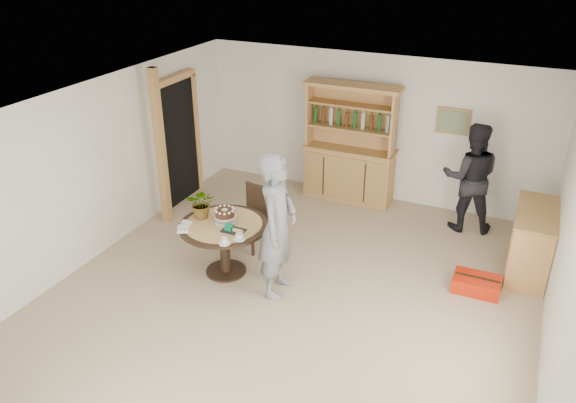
# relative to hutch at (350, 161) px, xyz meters

# --- Properties ---
(ground) EXTENTS (7.00, 7.00, 0.00)m
(ground) POSITION_rel_hutch_xyz_m (0.30, -3.24, -0.69)
(ground) COLOR #C4B186
(ground) RESTS_ON ground
(room_shell) EXTENTS (6.04, 7.04, 2.52)m
(room_shell) POSITION_rel_hutch_xyz_m (0.30, -3.23, 1.05)
(room_shell) COLOR white
(room_shell) RESTS_ON ground
(doorway) EXTENTS (0.13, 1.10, 2.18)m
(doorway) POSITION_rel_hutch_xyz_m (-2.63, -1.24, 0.42)
(doorway) COLOR black
(doorway) RESTS_ON ground
(pine_post) EXTENTS (0.12, 0.12, 2.50)m
(pine_post) POSITION_rel_hutch_xyz_m (-2.40, -2.04, 0.56)
(pine_post) COLOR #B2874B
(pine_post) RESTS_ON ground
(hutch) EXTENTS (1.62, 0.54, 2.04)m
(hutch) POSITION_rel_hutch_xyz_m (0.00, 0.00, 0.00)
(hutch) COLOR tan
(hutch) RESTS_ON ground
(sideboard) EXTENTS (0.54, 1.26, 0.94)m
(sideboard) POSITION_rel_hutch_xyz_m (3.04, -1.24, -0.22)
(sideboard) COLOR tan
(sideboard) RESTS_ON ground
(dining_table) EXTENTS (1.20, 1.20, 0.76)m
(dining_table) POSITION_rel_hutch_xyz_m (-0.76, -2.97, -0.08)
(dining_table) COLOR black
(dining_table) RESTS_ON ground
(dining_chair) EXTENTS (0.49, 0.49, 0.95)m
(dining_chair) POSITION_rel_hutch_xyz_m (-0.75, -2.15, -0.15)
(dining_chair) COLOR black
(dining_chair) RESTS_ON ground
(birthday_cake) EXTENTS (0.30, 0.30, 0.20)m
(birthday_cake) POSITION_rel_hutch_xyz_m (-0.76, -2.92, 0.19)
(birthday_cake) COLOR white
(birthday_cake) RESTS_ON dining_table
(flower_vase) EXTENTS (0.47, 0.44, 0.42)m
(flower_vase) POSITION_rel_hutch_xyz_m (-1.11, -2.92, 0.28)
(flower_vase) COLOR #3F7233
(flower_vase) RESTS_ON dining_table
(gift_tray) EXTENTS (0.30, 0.20, 0.08)m
(gift_tray) POSITION_rel_hutch_xyz_m (-0.55, -3.10, 0.10)
(gift_tray) COLOR black
(gift_tray) RESTS_ON dining_table
(coffee_cup_a) EXTENTS (0.15, 0.15, 0.09)m
(coffee_cup_a) POSITION_rel_hutch_xyz_m (-0.36, -3.25, 0.11)
(coffee_cup_a) COLOR white
(coffee_cup_a) RESTS_ON dining_table
(coffee_cup_b) EXTENTS (0.15, 0.15, 0.08)m
(coffee_cup_b) POSITION_rel_hutch_xyz_m (-0.48, -3.42, 0.11)
(coffee_cup_b) COLOR white
(coffee_cup_b) RESTS_ON dining_table
(napkins) EXTENTS (0.24, 0.33, 0.03)m
(napkins) POSITION_rel_hutch_xyz_m (-1.17, -3.29, 0.09)
(napkins) COLOR white
(napkins) RESTS_ON dining_table
(teen_boy) EXTENTS (0.52, 0.74, 1.92)m
(teen_boy) POSITION_rel_hutch_xyz_m (0.09, -3.07, 0.27)
(teen_boy) COLOR slate
(teen_boy) RESTS_ON ground
(adult_person) EXTENTS (0.97, 0.82, 1.74)m
(adult_person) POSITION_rel_hutch_xyz_m (2.04, -0.30, 0.18)
(adult_person) COLOR black
(adult_person) RESTS_ON ground
(red_suitcase) EXTENTS (0.60, 0.40, 0.21)m
(red_suitcase) POSITION_rel_hutch_xyz_m (2.47, -2.01, -0.59)
(red_suitcase) COLOR red
(red_suitcase) RESTS_ON ground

